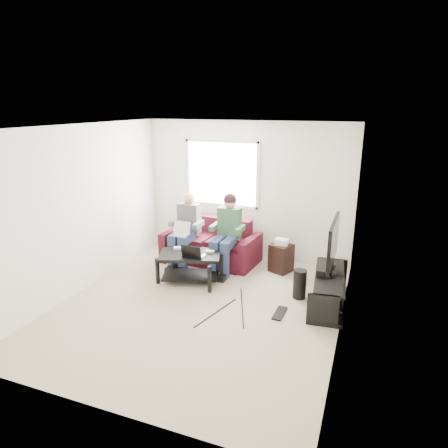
# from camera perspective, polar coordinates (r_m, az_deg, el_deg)

# --- Properties ---
(floor) EXTENTS (4.50, 4.50, 0.00)m
(floor) POSITION_cam_1_polar(r_m,az_deg,el_deg) (6.06, -3.51, -11.64)
(floor) COLOR #B4A98C
(floor) RESTS_ON ground
(ceiling) EXTENTS (4.50, 4.50, 0.00)m
(ceiling) POSITION_cam_1_polar(r_m,az_deg,el_deg) (5.34, -4.02, 13.71)
(ceiling) COLOR white
(ceiling) RESTS_ON wall_back
(wall_back) EXTENTS (4.50, 0.00, 4.50)m
(wall_back) POSITION_cam_1_polar(r_m,az_deg,el_deg) (7.61, 3.26, 4.75)
(wall_back) COLOR silver
(wall_back) RESTS_ON floor
(wall_front) EXTENTS (4.50, 0.00, 4.50)m
(wall_front) POSITION_cam_1_polar(r_m,az_deg,el_deg) (3.77, -18.13, -8.97)
(wall_front) COLOR silver
(wall_front) RESTS_ON floor
(wall_left) EXTENTS (0.00, 4.50, 4.50)m
(wall_left) POSITION_cam_1_polar(r_m,az_deg,el_deg) (6.62, -19.74, 1.95)
(wall_left) COLOR silver
(wall_left) RESTS_ON floor
(wall_right) EXTENTS (0.00, 4.50, 4.50)m
(wall_right) POSITION_cam_1_polar(r_m,az_deg,el_deg) (5.11, 17.18, -2.05)
(wall_right) COLOR silver
(wall_right) RESTS_ON floor
(window) EXTENTS (1.48, 0.04, 1.28)m
(window) POSITION_cam_1_polar(r_m,az_deg,el_deg) (7.69, -0.32, 7.19)
(window) COLOR white
(window) RESTS_ON wall_back
(sofa) EXTENTS (1.79, 0.94, 0.80)m
(sofa) POSITION_cam_1_polar(r_m,az_deg,el_deg) (7.57, -1.73, -3.15)
(sofa) COLOR #431019
(sofa) RESTS_ON floor
(person_left) EXTENTS (0.40, 0.70, 1.33)m
(person_left) POSITION_cam_1_polar(r_m,az_deg,el_deg) (7.35, -5.50, -0.38)
(person_left) COLOR navy
(person_left) RESTS_ON sofa
(person_right) EXTENTS (0.40, 0.71, 1.37)m
(person_right) POSITION_cam_1_polar(r_m,az_deg,el_deg) (7.04, 0.42, -0.55)
(person_right) COLOR navy
(person_right) RESTS_ON sofa
(laptop_silver) EXTENTS (0.36, 0.29, 0.24)m
(laptop_silver) POSITION_cam_1_polar(r_m,az_deg,el_deg) (7.15, -6.33, -1.11)
(laptop_silver) COLOR silver
(laptop_silver) RESTS_ON person_left
(coffee_table) EXTENTS (1.14, 0.89, 0.50)m
(coffee_table) POSITION_cam_1_polar(r_m,az_deg,el_deg) (6.71, -4.88, -5.27)
(coffee_table) COLOR black
(coffee_table) RESTS_ON floor
(laptop_black) EXTENTS (0.40, 0.33, 0.24)m
(laptop_black) POSITION_cam_1_polar(r_m,az_deg,el_deg) (6.51, -4.28, -3.63)
(laptop_black) COLOR black
(laptop_black) RESTS_ON coffee_table
(controller_a) EXTENTS (0.16, 0.14, 0.04)m
(controller_a) POSITION_cam_1_polar(r_m,az_deg,el_deg) (6.88, -6.59, -3.44)
(controller_a) COLOR silver
(controller_a) RESTS_ON coffee_table
(controller_b) EXTENTS (0.16, 0.14, 0.04)m
(controller_b) POSITION_cam_1_polar(r_m,az_deg,el_deg) (6.85, -5.02, -3.47)
(controller_b) COLOR black
(controller_b) RESTS_ON coffee_table
(controller_c) EXTENTS (0.16, 0.12, 0.04)m
(controller_c) POSITION_cam_1_polar(r_m,az_deg,el_deg) (6.67, -2.03, -3.99)
(controller_c) COLOR gray
(controller_c) RESTS_ON coffee_table
(tv_stand) EXTENTS (0.55, 1.44, 0.47)m
(tv_stand) POSITION_cam_1_polar(r_m,az_deg,el_deg) (6.23, 14.70, -9.22)
(tv_stand) COLOR black
(tv_stand) RESTS_ON floor
(tv) EXTENTS (0.12, 1.10, 0.81)m
(tv) POSITION_cam_1_polar(r_m,az_deg,el_deg) (6.05, 15.28, -2.70)
(tv) COLOR black
(tv) RESTS_ON tv_stand
(soundbar) EXTENTS (0.12, 0.50, 0.10)m
(soundbar) POSITION_cam_1_polar(r_m,az_deg,el_deg) (6.21, 13.91, -6.15)
(soundbar) COLOR black
(soundbar) RESTS_ON tv_stand
(drink_cup) EXTENTS (0.08, 0.08, 0.12)m
(drink_cup) POSITION_cam_1_polar(r_m,az_deg,el_deg) (6.69, 15.09, -4.45)
(drink_cup) COLOR #986C41
(drink_cup) RESTS_ON tv_stand
(console_white) EXTENTS (0.30, 0.22, 0.06)m
(console_white) POSITION_cam_1_polar(r_m,az_deg,el_deg) (5.84, 14.29, -10.26)
(console_white) COLOR silver
(console_white) RESTS_ON tv_stand
(console_grey) EXTENTS (0.34, 0.26, 0.08)m
(console_grey) POSITION_cam_1_polar(r_m,az_deg,el_deg) (6.47, 15.06, -7.47)
(console_grey) COLOR gray
(console_grey) RESTS_ON tv_stand
(console_black) EXTENTS (0.38, 0.30, 0.07)m
(console_black) POSITION_cam_1_polar(r_m,az_deg,el_deg) (6.15, 14.70, -8.79)
(console_black) COLOR black
(console_black) RESTS_ON tv_stand
(subwoofer) EXTENTS (0.20, 0.20, 0.46)m
(subwoofer) POSITION_cam_1_polar(r_m,az_deg,el_deg) (6.31, 10.75, -8.42)
(subwoofer) COLOR black
(subwoofer) RESTS_ON floor
(keyboard_floor) EXTENTS (0.15, 0.41, 0.02)m
(keyboard_floor) POSITION_cam_1_polar(r_m,az_deg,el_deg) (5.90, 7.94, -12.51)
(keyboard_floor) COLOR black
(keyboard_floor) RESTS_ON floor
(end_table) EXTENTS (0.34, 0.34, 0.60)m
(end_table) POSITION_cam_1_polar(r_m,az_deg,el_deg) (7.20, 8.17, -4.66)
(end_table) COLOR black
(end_table) RESTS_ON floor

